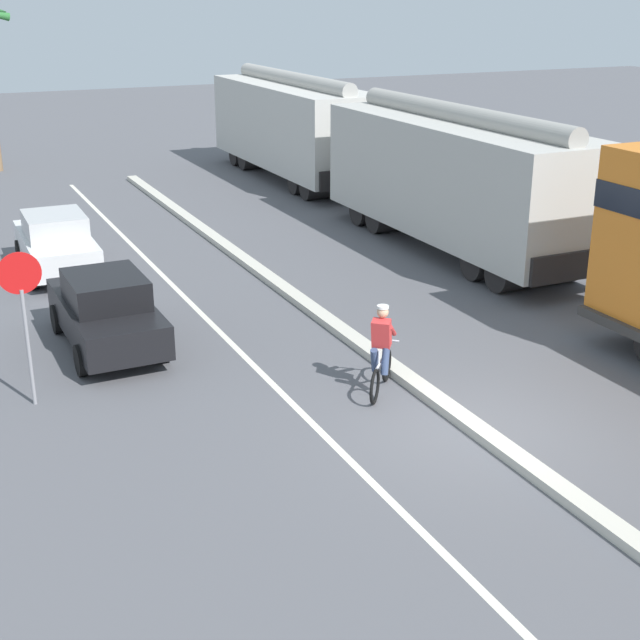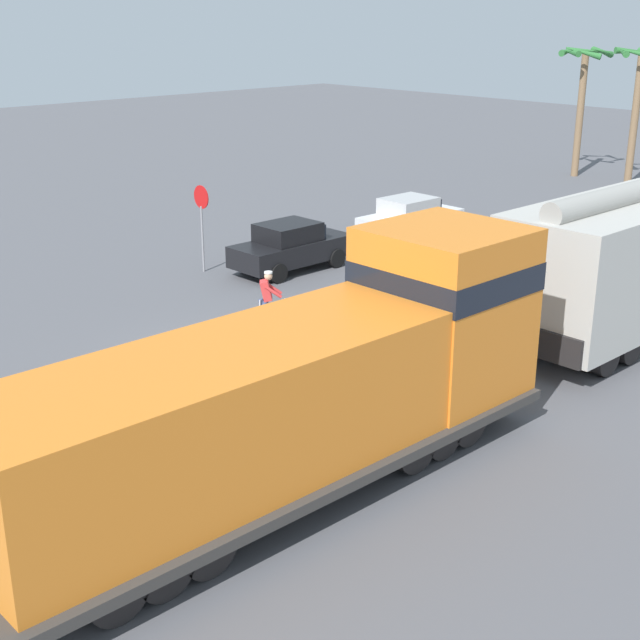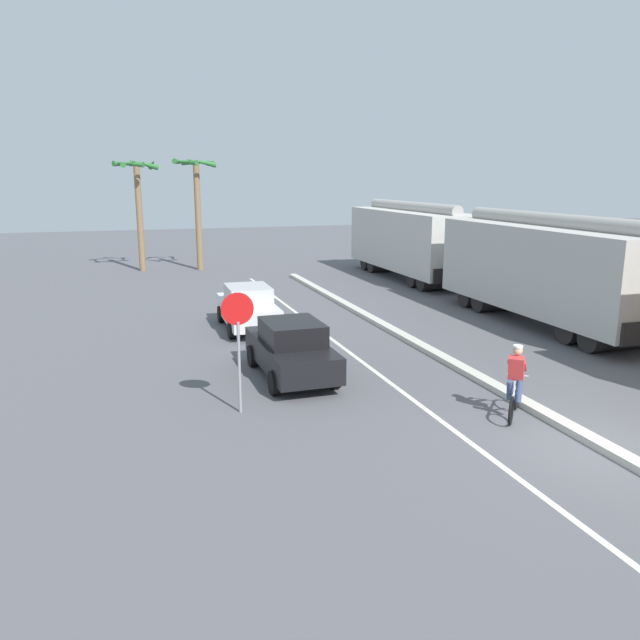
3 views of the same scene
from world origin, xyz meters
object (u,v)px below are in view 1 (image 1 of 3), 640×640
(parked_car_white, at_px, (56,242))
(cyclist, at_px, (381,352))
(hopper_car_middle, at_px, (293,127))
(hopper_car_lead, at_px, (456,180))
(parked_car_black, at_px, (106,311))
(stop_sign, at_px, (22,299))

(parked_car_white, height_order, cyclist, cyclist)
(hopper_car_middle, bearing_deg, hopper_car_lead, -90.00)
(cyclist, bearing_deg, hopper_car_lead, 49.38)
(parked_car_black, height_order, parked_car_white, same)
(hopper_car_middle, bearing_deg, cyclist, -108.94)
(hopper_car_middle, distance_m, parked_car_white, 14.04)
(hopper_car_lead, distance_m, parked_car_white, 11.18)
(hopper_car_lead, xyz_separation_m, parked_car_white, (-10.78, 2.69, -1.26))
(cyclist, bearing_deg, parked_car_white, 111.66)
(hopper_car_lead, relative_size, hopper_car_middle, 1.00)
(hopper_car_middle, relative_size, cyclist, 6.18)
(parked_car_black, xyz_separation_m, cyclist, (4.12, -4.46, 0.00))
(stop_sign, bearing_deg, cyclist, -20.62)
(hopper_car_lead, xyz_separation_m, parked_car_black, (-10.76, -3.28, -1.26))
(parked_car_black, height_order, stop_sign, stop_sign)
(hopper_car_lead, relative_size, stop_sign, 3.68)
(parked_car_white, bearing_deg, hopper_car_lead, -14.04)
(hopper_car_middle, relative_size, parked_car_white, 2.51)
(hopper_car_middle, bearing_deg, parked_car_black, -125.86)
(parked_car_white, relative_size, stop_sign, 1.47)
(hopper_car_lead, distance_m, parked_car_black, 11.32)
(hopper_car_lead, bearing_deg, hopper_car_middle, 90.00)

